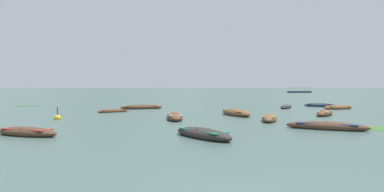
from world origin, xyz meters
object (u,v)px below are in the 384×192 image
rowboat_1 (320,105)px  rowboat_10 (142,107)px  rowboat_11 (338,108)px  ferry_0 (300,92)px  rowboat_12 (27,132)px  mooring_buoy (57,118)px  rowboat_7 (327,126)px  rowboat_3 (113,111)px  rowboat_6 (286,107)px  rowboat_9 (269,118)px  rowboat_2 (236,113)px  rowboat_0 (175,117)px  rowboat_4 (325,113)px  rowboat_5 (203,134)px

rowboat_1 → rowboat_10: rowboat_10 is taller
rowboat_11 → ferry_0: bearing=72.1°
rowboat_12 → mooring_buoy: size_ratio=3.53×
rowboat_7 → rowboat_3: bearing=139.7°
rowboat_6 → rowboat_12: 27.71m
rowboat_9 → rowboat_3: bearing=148.1°
rowboat_6 → rowboat_7: 18.42m
ferry_0 → rowboat_7: bearing=-109.3°
rowboat_3 → rowboat_6: rowboat_6 is taller
rowboat_1 → rowboat_11: bearing=-88.9°
rowboat_2 → rowboat_0: bearing=-146.8°
rowboat_9 → rowboat_11: size_ratio=0.95×
rowboat_4 → rowboat_5: size_ratio=0.99×
rowboat_4 → rowboat_7: size_ratio=0.84×
rowboat_11 → mooring_buoy: size_ratio=3.76×
rowboat_4 → rowboat_11: rowboat_4 is taller
rowboat_9 → rowboat_11: bearing=47.8°
rowboat_0 → rowboat_3: bearing=131.2°
rowboat_9 → mooring_buoy: (-15.30, 1.25, -0.08)m
rowboat_6 → rowboat_11: bearing=-20.3°
rowboat_4 → rowboat_9: bearing=-144.1°
rowboat_7 → rowboat_11: (8.56, 16.21, 0.00)m
rowboat_5 → rowboat_7: bearing=21.3°
rowboat_6 → rowboat_12: (-19.15, -20.02, 0.01)m
rowboat_11 → rowboat_4: bearing=-122.6°
rowboat_2 → rowboat_4: (7.48, -0.08, -0.02)m
rowboat_3 → rowboat_4: rowboat_4 is taller
rowboat_0 → rowboat_5: (1.60, -8.34, -0.02)m
ferry_0 → rowboat_4: bearing=-109.0°
rowboat_4 → rowboat_7: 9.56m
ferry_0 → rowboat_5: bearing=-111.8°
rowboat_1 → rowboat_3: bearing=-160.9°
rowboat_1 → rowboat_2: bearing=-136.0°
rowboat_0 → rowboat_2: size_ratio=0.84×
rowboat_9 → rowboat_10: bearing=130.4°
rowboat_0 → rowboat_9: size_ratio=0.99×
rowboat_0 → rowboat_6: rowboat_0 is taller
rowboat_12 → ferry_0: ferry_0 is taller
rowboat_3 → rowboat_6: bearing=16.8°
rowboat_2 → rowboat_3: 11.69m
rowboat_3 → rowboat_5: size_ratio=0.78×
rowboat_10 → rowboat_6: bearing=3.2°
rowboat_3 → rowboat_10: rowboat_10 is taller
rowboat_5 → rowboat_11: (15.64, 18.98, 0.00)m
rowboat_6 → mooring_buoy: mooring_buoy is taller
rowboat_6 → mooring_buoy: size_ratio=3.67×
ferry_0 → rowboat_9: bearing=-110.9°
rowboat_6 → rowboat_9: rowboat_9 is taller
rowboat_7 → ferry_0: bearing=70.7°
rowboat_2 → rowboat_11: bearing=31.0°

